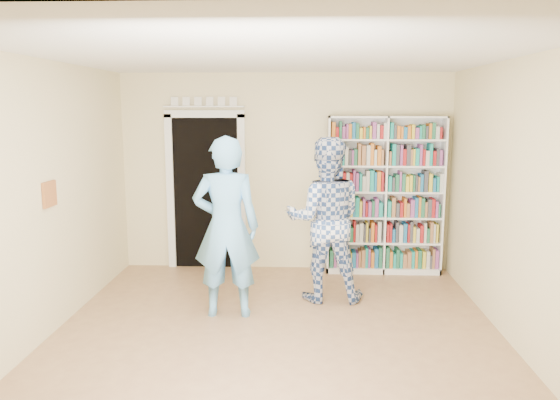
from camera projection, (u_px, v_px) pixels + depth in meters
The scene contains 11 objects.
floor at pixel (276, 342), 5.28m from camera, with size 5.00×5.00×0.00m, color #906545.
ceiling at pixel (275, 55), 4.82m from camera, with size 5.00×5.00×0.00m, color white.
wall_back at pixel (285, 173), 7.51m from camera, with size 4.50×4.50×0.00m, color beige.
wall_left at pixel (38, 203), 5.15m from camera, with size 5.00×5.00×0.00m, color beige.
wall_right at pixel (523, 206), 4.95m from camera, with size 5.00×5.00×0.00m, color beige.
bookshelf at pixel (385, 195), 7.35m from camera, with size 1.55×0.29×2.13m.
doorway at pixel (206, 185), 7.57m from camera, with size 1.10×0.08×2.43m.
wall_art at pixel (49, 194), 5.34m from camera, with size 0.03×0.25×0.25m, color brown.
man_blue at pixel (226, 227), 5.82m from camera, with size 0.71×0.47×1.95m, color #67AFE7.
man_plaid at pixel (325, 220), 6.31m from camera, with size 0.93×0.72×1.91m, color navy.
paper_sheet at pixel (333, 222), 6.15m from camera, with size 0.20×0.01×0.29m, color white.
Camera 1 is at (0.27, -4.97, 2.24)m, focal length 35.00 mm.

